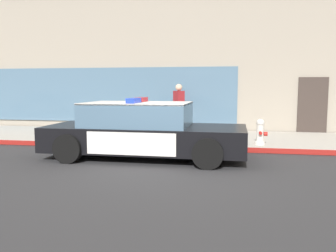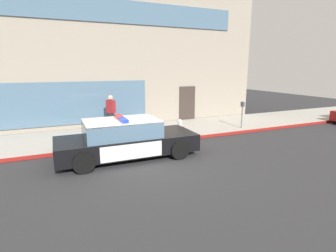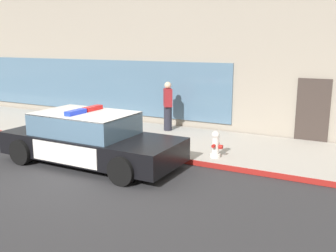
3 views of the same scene
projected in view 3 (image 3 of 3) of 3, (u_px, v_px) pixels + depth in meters
name	position (u px, v px, depth m)	size (l,w,h in m)	color
ground	(95.00, 177.00, 9.25)	(48.00, 48.00, 0.00)	#303033
sidewalk	(167.00, 140.00, 12.44)	(48.00, 3.58, 0.15)	#B2ADA3
curb_red_paint	(138.00, 154.00, 10.88)	(28.80, 0.04, 0.14)	maroon
storefront_building	(181.00, 23.00, 17.73)	(21.78, 8.13, 8.14)	gray
police_cruiser	(90.00, 139.00, 10.14)	(4.90, 2.12, 1.49)	black
fire_hydrant	(216.00, 145.00, 10.23)	(0.34, 0.39, 0.73)	silver
pedestrian_on_sidewalk	(168.00, 106.00, 13.29)	(0.44, 0.48, 1.71)	#23232D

